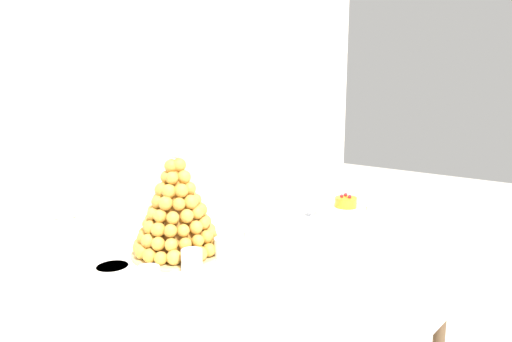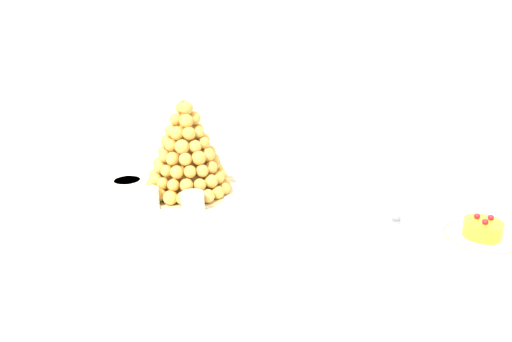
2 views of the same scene
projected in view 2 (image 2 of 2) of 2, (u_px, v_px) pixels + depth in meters
The scene contains 13 objects.
backdrop_wall at pixel (311, 23), 2.12m from camera, with size 4.80×0.10×2.50m, color silver.
buffet_table at pixel (247, 241), 1.25m from camera, with size 1.56×0.94×0.79m.
serving_tray at pixel (202, 201), 1.28m from camera, with size 0.66×0.35×0.02m.
croquembouche at pixel (187, 154), 1.29m from camera, with size 0.26×0.26×0.31m.
dessert_cup_left at pixel (104, 197), 1.24m from camera, with size 0.05×0.05×0.05m.
dessert_cup_mid_left at pixel (149, 200), 1.21m from camera, with size 0.05×0.05×0.06m.
dessert_cup_centre at pixel (193, 204), 1.19m from camera, with size 0.06×0.06×0.06m.
dessert_cup_mid_right at pixel (235, 208), 1.17m from camera, with size 0.05×0.05×0.05m.
dessert_cup_right at pixel (280, 214), 1.13m from camera, with size 0.06×0.06×0.05m.
creme_brulee_ramekin at pixel (127, 183), 1.38m from camera, with size 0.09×0.09×0.02m.
macaron_goblet at pixel (402, 170), 1.12m from camera, with size 0.13×0.13×0.25m.
fruit_tart_plate at pixel (482, 233), 1.08m from camera, with size 0.18×0.18×0.06m.
wine_glass at pixel (160, 128), 1.57m from camera, with size 0.08×0.08×0.18m.
Camera 2 is at (0.30, -1.08, 1.30)m, focal length 31.84 mm.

